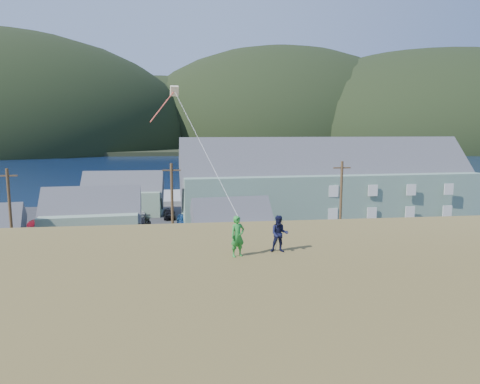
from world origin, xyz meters
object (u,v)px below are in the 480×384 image
at_px(lodge, 327,183).
at_px(shed_white, 232,226).
at_px(shed_palegreen_far, 123,195).
at_px(wharf, 158,198).
at_px(shed_palegreen_near, 92,219).
at_px(kite_flyer_green, 238,236).
at_px(kite_flyer_navy, 279,234).

distance_m(lodge, shed_white, 18.88).
xyz_separation_m(shed_white, shed_palegreen_far, (-13.75, 20.23, 0.45)).
bearing_deg(lodge, shed_white, -141.90).
bearing_deg(wharf, shed_palegreen_far, -107.84).
distance_m(wharf, shed_palegreen_far, 13.53).
height_order(wharf, lodge, lodge).
bearing_deg(shed_white, shed_palegreen_near, 158.94).
relative_size(wharf, lodge, 0.66).
height_order(lodge, kite_flyer_green, lodge).
bearing_deg(shed_palegreen_near, wharf, 75.71).
height_order(shed_white, kite_flyer_navy, kite_flyer_navy).
relative_size(shed_palegreen_near, shed_palegreen_far, 0.93).
height_order(shed_white, shed_palegreen_far, shed_palegreen_far).
bearing_deg(kite_flyer_navy, shed_white, 97.21).
bearing_deg(kite_flyer_navy, wharf, 107.55).
bearing_deg(shed_palegreen_near, kite_flyer_navy, -69.15).
xyz_separation_m(lodge, shed_palegreen_near, (-28.83, -8.27, -2.43)).
relative_size(wharf, kite_flyer_navy, 16.80).
bearing_deg(shed_palegreen_far, kite_flyer_green, -75.31).
distance_m(lodge, shed_palegreen_far, 29.05).
xyz_separation_m(lodge, kite_flyer_navy, (-14.84, -37.99, 2.73)).
bearing_deg(shed_palegreen_far, shed_palegreen_near, -92.37).
bearing_deg(shed_white, kite_flyer_green, -101.47).
bearing_deg(kite_flyer_green, lodge, 43.69).
bearing_deg(shed_white, lodge, 35.18).
height_order(wharf, kite_flyer_navy, kite_flyer_navy).
distance_m(wharf, kite_flyer_green, 59.92).
height_order(kite_flyer_green, kite_flyer_navy, kite_flyer_green).
bearing_deg(kite_flyer_green, shed_palegreen_near, 89.15).
bearing_deg(wharf, shed_white, -73.60).
relative_size(wharf, shed_white, 3.02).
bearing_deg(shed_palegreen_far, shed_white, -54.69).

